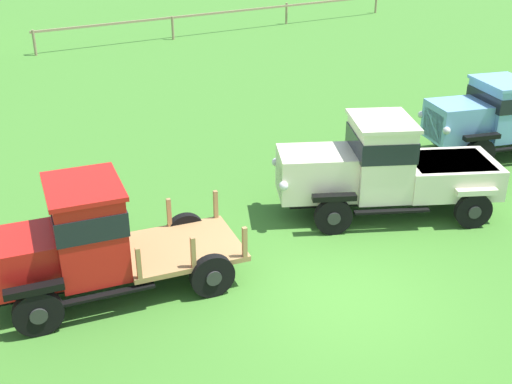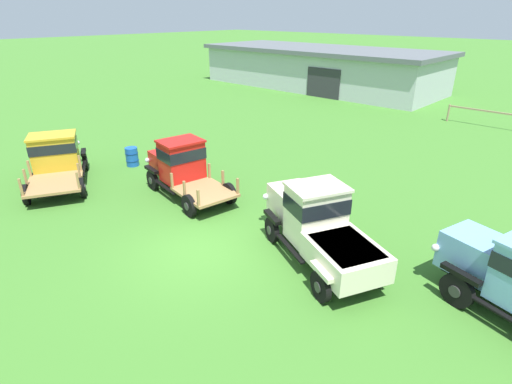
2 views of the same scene
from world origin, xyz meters
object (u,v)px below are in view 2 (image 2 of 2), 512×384
at_px(vintage_truck_second_in_line, 181,165).
at_px(vintage_truck_midrow_center, 317,223).
at_px(farm_shed, 319,67).
at_px(vintage_truck_foreground_near, 56,155).
at_px(oil_drum_beside_row, 132,157).

distance_m(vintage_truck_second_in_line, vintage_truck_midrow_center, 6.66).
bearing_deg(farm_shed, vintage_truck_foreground_near, -78.64).
bearing_deg(oil_drum_beside_row, vintage_truck_second_in_line, -3.32).
distance_m(vintage_truck_foreground_near, vintage_truck_second_in_line, 5.62).
bearing_deg(vintage_truck_second_in_line, farm_shed, 113.05).
relative_size(vintage_truck_foreground_near, vintage_truck_second_in_line, 1.09).
xyz_separation_m(farm_shed, oil_drum_beside_row, (6.16, -23.97, -1.39)).
distance_m(vintage_truck_midrow_center, oil_drum_beside_row, 10.82).
xyz_separation_m(vintage_truck_second_in_line, vintage_truck_midrow_center, (6.65, -0.23, -0.02)).
bearing_deg(vintage_truck_foreground_near, vintage_truck_second_in_line, 29.95).
height_order(vintage_truck_foreground_near, oil_drum_beside_row, vintage_truck_foreground_near).
xyz_separation_m(farm_shed, vintage_truck_midrow_center, (16.95, -24.44, -0.71)).
height_order(vintage_truck_midrow_center, oil_drum_beside_row, vintage_truck_midrow_center).
relative_size(farm_shed, vintage_truck_foreground_near, 4.35).
bearing_deg(vintage_truck_second_in_line, vintage_truck_midrow_center, -2.02).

